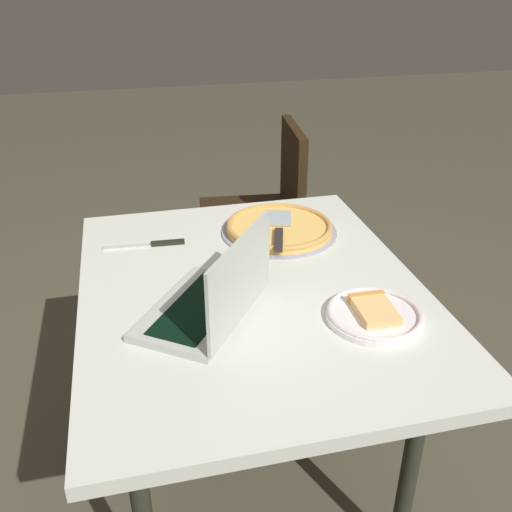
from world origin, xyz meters
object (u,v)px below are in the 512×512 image
pizza_tray (279,228)px  table_knife (153,244)px  laptop (214,299)px  chair_near (265,208)px  dining_table (252,309)px  pizza_plate (374,314)px

pizza_tray → table_knife: 0.38m
pizza_tray → laptop: bearing=146.1°
laptop → pizza_tray: laptop is taller
pizza_tray → chair_near: 0.71m
chair_near → laptop: bearing=159.7°
dining_table → laptop: (-0.11, 0.12, 0.12)m
pizza_tray → chair_near: size_ratio=0.41×
dining_table → table_knife: size_ratio=4.56×
laptop → table_knife: laptop is taller
table_knife → pizza_tray: bearing=-90.3°
laptop → chair_near: (1.06, -0.39, -0.26)m
dining_table → pizza_plate: size_ratio=4.74×
pizza_plate → pizza_tray: size_ratio=0.64×
pizza_plate → chair_near: (1.16, -0.03, -0.22)m
pizza_plate → table_knife: size_ratio=0.96×
table_knife → chair_near: bearing=-37.3°
pizza_tray → dining_table: bearing=152.2°
dining_table → laptop: laptop is taller
pizza_tray → pizza_plate: bearing=-169.5°
dining_table → laptop: 0.20m
laptop → table_knife: size_ratio=1.68×
dining_table → chair_near: size_ratio=1.25×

